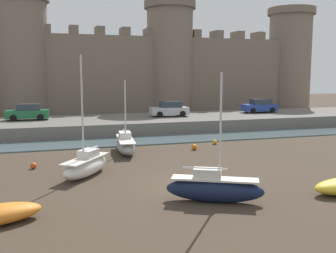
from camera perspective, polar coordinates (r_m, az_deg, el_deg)
ground_plane at (r=21.16m, az=2.75°, el=-8.39°), size 160.00×160.00×0.00m
water_channel at (r=34.31m, az=-5.31°, el=-2.12°), size 80.00×4.50×0.10m
quay_road at (r=41.27m, az=-7.43°, el=0.31°), size 69.26×10.00×1.27m
castle at (r=52.60m, az=-9.80°, el=8.68°), size 64.25×6.98×18.58m
sailboat_foreground_left at (r=23.16m, az=-11.82°, el=-5.52°), size 3.54×4.25×6.89m
sailboat_midflat_right at (r=18.29m, az=6.71°, el=-8.85°), size 4.44×2.93×5.92m
sailboat_near_channel_left at (r=29.53m, az=-6.20°, el=-2.59°), size 1.87×5.44×5.41m
mooring_buoy_near_channel at (r=25.84m, az=-18.95°, el=-5.40°), size 0.40×0.40×0.40m
mooring_buoy_off_centre at (r=33.14m, az=6.83°, el=-2.24°), size 0.39×0.39×0.39m
mooring_buoy_near_shore at (r=30.52m, az=3.84°, el=-2.99°), size 0.45×0.45×0.45m
car_quay_centre_east at (r=48.33m, az=13.16°, el=2.91°), size 4.16×1.99×1.62m
car_quay_west at (r=42.74m, az=0.22°, el=2.52°), size 4.16×1.99×1.62m
car_quay_centre_west at (r=41.79m, az=-19.67°, el=1.96°), size 4.16×1.99×1.62m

